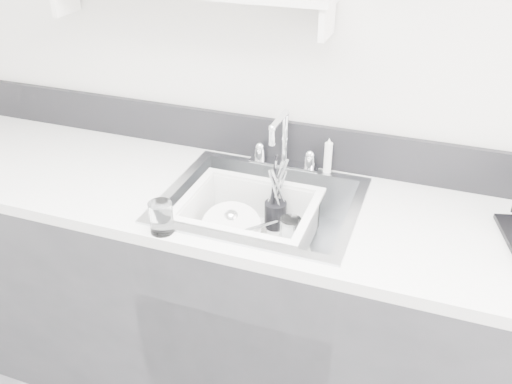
% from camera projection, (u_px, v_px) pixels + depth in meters
% --- Properties ---
extents(room_shell, '(3.50, 3.00, 2.60)m').
position_uv_depth(room_shell, '(69.00, 14.00, 0.74)').
color(room_shell, silver).
rests_on(room_shell, ground).
extents(counter_run, '(3.20, 0.62, 0.92)m').
position_uv_depth(counter_run, '(261.00, 305.00, 2.02)').
color(counter_run, '#2B2B2E').
rests_on(counter_run, ground).
extents(backsplash, '(3.20, 0.02, 0.16)m').
position_uv_depth(backsplash, '(288.00, 142.00, 1.99)').
color(backsplash, black).
rests_on(backsplash, counter_run).
extents(sink, '(0.64, 0.52, 0.20)m').
position_uv_depth(sink, '(261.00, 223.00, 1.83)').
color(sink, silver).
rests_on(sink, counter_run).
extents(faucet, '(0.26, 0.18, 0.23)m').
position_uv_depth(faucet, '(284.00, 153.00, 1.95)').
color(faucet, silver).
rests_on(faucet, counter_run).
extents(side_sprayer, '(0.03, 0.03, 0.14)m').
position_uv_depth(side_sprayer, '(328.00, 156.00, 1.91)').
color(side_sprayer, white).
rests_on(side_sprayer, counter_run).
extents(wash_tub, '(0.55, 0.50, 0.17)m').
position_uv_depth(wash_tub, '(248.00, 223.00, 1.82)').
color(wash_tub, white).
rests_on(wash_tub, sink).
extents(plate_stack, '(0.25, 0.24, 0.10)m').
position_uv_depth(plate_stack, '(234.00, 233.00, 1.84)').
color(plate_stack, white).
rests_on(plate_stack, wash_tub).
extents(utensil_cup, '(0.08, 0.08, 0.26)m').
position_uv_depth(utensil_cup, '(275.00, 212.00, 1.90)').
color(utensil_cup, black).
rests_on(utensil_cup, wash_tub).
extents(ladle, '(0.27, 0.19, 0.07)m').
position_uv_depth(ladle, '(244.00, 230.00, 1.84)').
color(ladle, silver).
rests_on(ladle, wash_tub).
extents(tumbler_in_tub, '(0.08, 0.08, 0.10)m').
position_uv_depth(tumbler_in_tub, '(290.00, 232.00, 1.80)').
color(tumbler_in_tub, white).
rests_on(tumbler_in_tub, wash_tub).
extents(tumbler_counter, '(0.09, 0.09, 0.10)m').
position_uv_depth(tumbler_counter, '(161.00, 217.00, 1.61)').
color(tumbler_counter, white).
rests_on(tumbler_counter, counter_run).
extents(bowl_small, '(0.13, 0.13, 0.03)m').
position_uv_depth(bowl_small, '(278.00, 247.00, 1.79)').
color(bowl_small, white).
rests_on(bowl_small, wash_tub).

